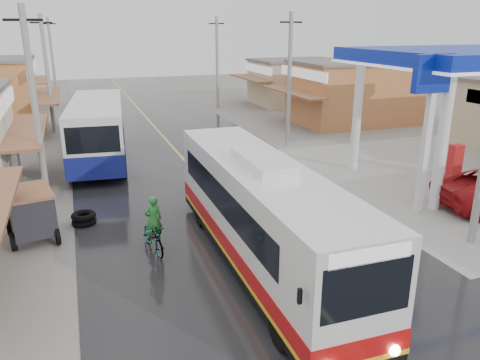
{
  "coord_description": "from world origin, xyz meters",
  "views": [
    {
      "loc": [
        -5.56,
        -11.22,
        7.17
      ],
      "look_at": [
        0.12,
        4.67,
        1.61
      ],
      "focal_mm": 35.0,
      "sensor_mm": 36.0,
      "label": 1
    }
  ],
  "objects": [
    {
      "name": "cyclist",
      "position": [
        -3.5,
        3.08,
        0.66
      ],
      "size": [
        0.94,
        1.95,
        2.01
      ],
      "rotation": [
        0.0,
        0.0,
        0.16
      ],
      "color": "black",
      "rests_on": "ground"
    },
    {
      "name": "centre_line",
      "position": [
        0.0,
        15.0,
        0.02
      ],
      "size": [
        0.15,
        90.0,
        0.01
      ],
      "primitive_type": "cube",
      "color": "#D8CC4C",
      "rests_on": "road"
    },
    {
      "name": "shopfronts_right",
      "position": [
        15.0,
        12.0,
        0.0
      ],
      "size": [
        11.0,
        44.0,
        4.8
      ],
      "primitive_type": null,
      "color": "beige",
      "rests_on": "ground"
    },
    {
      "name": "ground",
      "position": [
        0.0,
        0.0,
        0.0
      ],
      "size": [
        120.0,
        120.0,
        0.0
      ],
      "primitive_type": "plane",
      "color": "slate",
      "rests_on": "ground"
    },
    {
      "name": "coach_bus",
      "position": [
        -0.48,
        1.07,
        1.7
      ],
      "size": [
        2.7,
        11.34,
        3.53
      ],
      "rotation": [
        0.0,
        0.0,
        -0.01
      ],
      "color": "silver",
      "rests_on": "road"
    },
    {
      "name": "tricycle_near",
      "position": [
        -7.35,
        5.53,
        1.02
      ],
      "size": [
        1.92,
        2.38,
        1.79
      ],
      "rotation": [
        0.0,
        0.0,
        0.18
      ],
      "color": "#26262D",
      "rests_on": "ground"
    },
    {
      "name": "second_bus",
      "position": [
        -4.42,
        15.12,
        1.79
      ],
      "size": [
        3.64,
        10.2,
        3.32
      ],
      "rotation": [
        0.0,
        0.0,
        -0.1
      ],
      "color": "silver",
      "rests_on": "road"
    },
    {
      "name": "utility_poles_left",
      "position": [
        -7.0,
        16.0,
        0.0
      ],
      "size": [
        1.6,
        50.0,
        8.0
      ],
      "primitive_type": null,
      "color": "gray",
      "rests_on": "ground"
    },
    {
      "name": "tyre_stack",
      "position": [
        -5.63,
        6.19,
        0.24
      ],
      "size": [
        0.92,
        0.92,
        0.47
      ],
      "color": "black",
      "rests_on": "ground"
    },
    {
      "name": "road",
      "position": [
        0.0,
        15.0,
        0.01
      ],
      "size": [
        12.0,
        90.0,
        0.02
      ],
      "primitive_type": "cube",
      "color": "black",
      "rests_on": "ground"
    },
    {
      "name": "utility_poles_right",
      "position": [
        7.0,
        15.0,
        0.0
      ],
      "size": [
        1.6,
        36.0,
        8.0
      ],
      "primitive_type": null,
      "color": "gray",
      "rests_on": "ground"
    }
  ]
}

